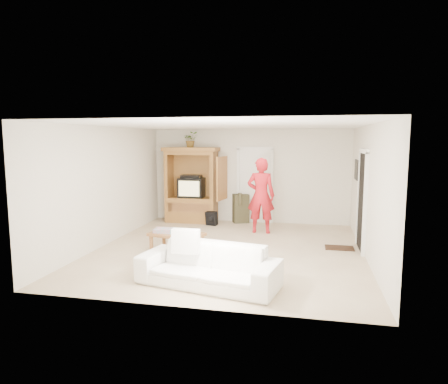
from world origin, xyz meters
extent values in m
plane|color=tan|center=(0.00, 0.00, 0.00)|extent=(6.00, 6.00, 0.00)
plane|color=white|center=(0.00, 0.00, 2.60)|extent=(6.00, 6.00, 0.00)
plane|color=silver|center=(0.00, 3.00, 1.30)|extent=(5.50, 0.00, 5.50)
plane|color=silver|center=(0.00, -3.00, 1.30)|extent=(5.50, 0.00, 5.50)
plane|color=silver|center=(-2.75, 0.00, 1.30)|extent=(0.00, 6.00, 6.00)
plane|color=silver|center=(2.75, 0.00, 1.30)|extent=(0.00, 6.00, 6.00)
cube|color=olive|center=(-1.60, 2.65, 0.35)|extent=(1.40, 0.60, 0.70)
cube|color=olive|center=(-2.25, 2.65, 1.30)|extent=(0.10, 0.60, 1.20)
cube|color=olive|center=(-0.95, 2.65, 1.30)|extent=(0.10, 0.60, 1.20)
cube|color=olive|center=(-1.60, 2.92, 1.30)|extent=(1.40, 0.06, 1.20)
cube|color=olive|center=(-1.60, 2.65, 1.95)|extent=(1.40, 0.60, 0.10)
cube|color=olive|center=(-1.60, 2.65, 2.05)|extent=(1.52, 0.68, 0.10)
cube|color=olive|center=(-0.62, 2.18, 1.30)|extent=(0.16, 0.67, 1.15)
cube|color=black|center=(-1.60, 2.68, 0.97)|extent=(0.70, 0.52, 0.55)
cube|color=tan|center=(-1.60, 2.41, 0.98)|extent=(0.58, 0.02, 0.42)
cube|color=black|center=(-1.60, 2.65, 1.29)|extent=(0.55, 0.35, 0.08)
cube|color=#A57139|center=(-1.60, 2.37, 0.45)|extent=(1.19, 0.03, 0.25)
cube|color=white|center=(0.15, 2.97, 1.02)|extent=(0.85, 0.05, 2.04)
cube|color=black|center=(2.73, 0.60, 1.02)|extent=(0.05, 0.90, 2.04)
cube|color=black|center=(2.73, 1.90, 1.60)|extent=(0.03, 0.60, 0.48)
cube|color=#382316|center=(2.30, 0.60, 0.01)|extent=(0.60, 0.40, 0.02)
imported|color=#4C7238|center=(-1.60, 2.63, 2.31)|extent=(0.49, 0.47, 0.43)
imported|color=red|center=(0.47, 1.72, 0.94)|extent=(0.69, 0.45, 1.88)
imported|color=white|center=(0.08, -2.10, 0.33)|extent=(2.37, 1.30, 0.65)
cube|color=#A57139|center=(-1.01, -0.40, 0.38)|extent=(1.20, 0.84, 0.06)
cube|color=#A57139|center=(-1.53, -0.51, 0.17)|extent=(0.07, 0.07, 0.35)
cube|color=#A57139|center=(-1.42, -0.07, 0.17)|extent=(0.07, 0.07, 0.35)
cube|color=#A57139|center=(-0.61, -0.74, 0.17)|extent=(0.07, 0.07, 0.35)
cube|color=#A57139|center=(-0.50, -0.30, 0.17)|extent=(0.07, 0.07, 0.35)
cube|color=#FF5467|center=(-1.29, -0.40, 0.45)|extent=(0.39, 0.29, 0.08)
cylinder|color=tan|center=(-0.87, -0.36, 0.46)|extent=(0.08, 0.08, 0.10)
camera|label=1|loc=(1.59, -8.05, 2.31)|focal=32.00mm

